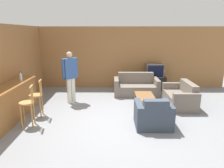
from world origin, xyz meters
TOP-DOWN VIEW (x-y plane):
  - ground_plane at (0.00, 0.00)m, footprint 24.00×24.00m
  - wall_back at (0.00, 3.67)m, footprint 9.40×0.08m
  - wall_left at (-3.29, 1.34)m, footprint 0.08×8.67m
  - bar_counter at (-2.95, 0.09)m, footprint 0.55×2.68m
  - bar_chair_near at (-2.33, -0.18)m, footprint 0.42×0.42m
  - bar_chair_mid at (-2.33, 0.44)m, footprint 0.41×0.41m
  - couch_far at (0.74, 2.55)m, footprint 1.70×0.87m
  - armchair_near at (0.88, -0.19)m, footprint 0.90×0.82m
  - loveseat_right at (2.07, 1.32)m, footprint 0.80×1.45m
  - coffee_table at (0.88, 1.18)m, footprint 0.58×1.05m
  - tv_unit at (1.58, 3.30)m, footprint 0.95×0.48m
  - tv at (1.58, 3.29)m, footprint 0.70×0.46m
  - bottle at (-2.85, 0.74)m, footprint 0.08×0.08m
  - table_lamp at (1.89, 3.30)m, footprint 0.29×0.29m
  - person_by_window at (-1.59, 1.62)m, footprint 0.46×0.47m

SIDE VIEW (x-z plane):
  - ground_plane at x=0.00m, z-range 0.00..0.00m
  - tv_unit at x=1.58m, z-range 0.00..0.54m
  - loveseat_right at x=2.07m, z-range -0.10..0.69m
  - couch_far at x=0.74m, z-range -0.12..0.71m
  - armchair_near at x=0.88m, z-range -0.11..0.70m
  - coffee_table at x=0.88m, z-range 0.14..0.53m
  - bar_counter at x=-2.95m, z-range 0.00..0.99m
  - bar_chair_near at x=-2.33m, z-range 0.02..1.09m
  - bar_chair_mid at x=-2.33m, z-range 0.02..1.09m
  - tv at x=1.58m, z-range 0.54..1.09m
  - table_lamp at x=1.89m, z-range 0.65..1.10m
  - person_by_window at x=-1.59m, z-range 0.11..1.86m
  - bottle at x=-2.85m, z-range 0.97..1.24m
  - wall_back at x=0.00m, z-range 0.00..2.60m
  - wall_left at x=-3.29m, z-range 0.00..2.60m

